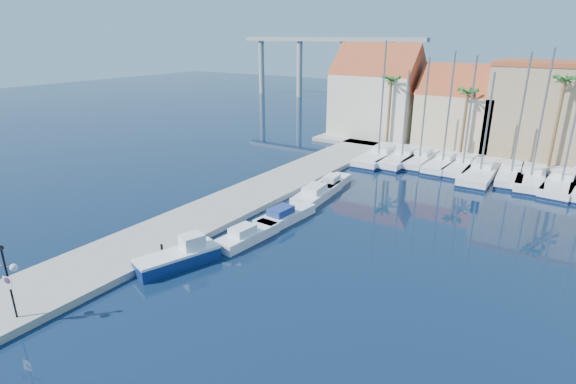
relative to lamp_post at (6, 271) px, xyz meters
The scene contains 26 objects.
ground 11.05m from the lamp_post, 48.38° to the left, with size 260.00×260.00×0.00m, color #081A31.
quay_west 21.69m from the lamp_post, 95.35° to the left, with size 6.00×77.00×0.50m, color gray.
shore_north 58.49m from the lamp_post, 73.08° to the left, with size 54.00×16.00×0.50m, color gray.
lamp_post is the anchor object (origin of this frame).
bollard 10.22m from the lamp_post, 88.18° to the left, with size 0.18×0.18×0.45m, color black.
fishing_boat 10.34m from the lamp_post, 76.41° to the left, with size 3.58×6.02×2.00m.
motorboat_west_0 15.95m from the lamp_post, 76.09° to the left, with size 2.20×5.68×1.40m.
motorboat_west_1 20.70m from the lamp_post, 78.95° to the left, with size 2.41×6.26×1.40m.
motorboat_west_2 27.09m from the lamp_post, 83.09° to the left, with size 2.90×7.36×1.40m.
motorboat_west_3 30.71m from the lamp_post, 84.29° to the left, with size 2.30×5.69×1.40m.
sailboat_0 43.68m from the lamp_post, 86.38° to the left, with size 3.39×11.72×14.41m.
sailboat_1 44.52m from the lamp_post, 82.72° to the left, with size 3.34×11.12×11.12m.
sailboat_2 45.29m from the lamp_post, 80.31° to the left, with size 2.66×9.12×12.62m.
sailboat_3 45.59m from the lamp_post, 76.65° to the left, with size 2.74×9.46×13.35m.
sailboat_4 46.31m from the lamp_post, 73.93° to the left, with size 3.03×9.75×12.95m.
sailboat_5 45.67m from the lamp_post, 70.79° to the left, with size 3.34×11.64×11.41m.
sailboat_6 47.57m from the lamp_post, 67.81° to the left, with size 3.32×9.95×13.44m.
sailboat_7 47.98m from the lamp_post, 65.44° to the left, with size 3.39×10.46×13.87m.
sailboat_8 49.05m from the lamp_post, 62.19° to the left, with size 3.68×10.76×11.97m.
building_0 55.05m from the lamp_post, 93.13° to the left, with size 12.30×9.00×13.50m.
building_1 55.64m from the lamp_post, 80.69° to the left, with size 10.30×8.00×11.00m.
building_2 59.42m from the lamp_post, 70.31° to the left, with size 14.20×10.20×11.50m.
palm_0 50.22m from the lamp_post, 88.85° to the left, with size 2.60×2.60×10.15m.
palm_1 51.30m from the lamp_post, 77.56° to the left, with size 2.60×2.60×9.15m.
palm_2 54.53m from the lamp_post, 67.17° to the left, with size 2.60×2.60×11.15m.
viaduct 95.68m from the lamp_post, 109.64° to the left, with size 48.00×2.20×14.45m.
Camera 1 is at (16.84, -16.90, 15.01)m, focal length 28.00 mm.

